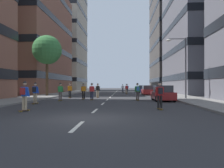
{
  "coord_description": "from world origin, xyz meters",
  "views": [
    {
      "loc": [
        1.73,
        -10.03,
        1.54
      ],
      "look_at": [
        0.0,
        22.35,
        1.73
      ],
      "focal_mm": 34.83,
      "sensor_mm": 36.0,
      "label": 1
    }
  ],
  "objects_px": {
    "skater_5": "(137,90)",
    "skater_9": "(126,88)",
    "skater_1": "(127,88)",
    "skater_6": "(60,91)",
    "skater_10": "(98,88)",
    "skater_12": "(160,94)",
    "parked_car_far": "(163,94)",
    "skater_4": "(24,94)",
    "parked_car_near": "(148,91)",
    "parked_car_mid": "(143,89)",
    "skater_2": "(70,90)",
    "skater_8": "(92,91)",
    "skater_3": "(98,90)",
    "skater_11": "(83,89)",
    "street_tree_near": "(47,50)",
    "skater_7": "(84,90)",
    "skater_0": "(123,88)",
    "streetlamp_right": "(182,61)",
    "skater_13": "(35,92)"
  },
  "relations": [
    {
      "from": "skater_6",
      "to": "skater_12",
      "type": "height_order",
      "value": "same"
    },
    {
      "from": "skater_2",
      "to": "skater_8",
      "type": "relative_size",
      "value": 1.0
    },
    {
      "from": "parked_car_near",
      "to": "street_tree_near",
      "type": "height_order",
      "value": "street_tree_near"
    },
    {
      "from": "skater_1",
      "to": "skater_12",
      "type": "distance_m",
      "value": 29.71
    },
    {
      "from": "skater_4",
      "to": "skater_6",
      "type": "distance_m",
      "value": 8.73
    },
    {
      "from": "parked_car_near",
      "to": "parked_car_mid",
      "type": "height_order",
      "value": "same"
    },
    {
      "from": "skater_8",
      "to": "skater_11",
      "type": "distance_m",
      "value": 13.37
    },
    {
      "from": "street_tree_near",
      "to": "skater_1",
      "type": "relative_size",
      "value": 4.65
    },
    {
      "from": "parked_car_mid",
      "to": "skater_3",
      "type": "distance_m",
      "value": 18.76
    },
    {
      "from": "parked_car_far",
      "to": "street_tree_near",
      "type": "distance_m",
      "value": 17.21
    },
    {
      "from": "skater_2",
      "to": "skater_3",
      "type": "relative_size",
      "value": 1.0
    },
    {
      "from": "parked_car_far",
      "to": "street_tree_near",
      "type": "xyz_separation_m",
      "value": [
        -14.39,
        7.56,
        5.68
      ]
    },
    {
      "from": "skater_11",
      "to": "skater_12",
      "type": "bearing_deg",
      "value": -67.38
    },
    {
      "from": "parked_car_far",
      "to": "skater_6",
      "type": "height_order",
      "value": "skater_6"
    },
    {
      "from": "parked_car_mid",
      "to": "skater_8",
      "type": "bearing_deg",
      "value": -108.3
    },
    {
      "from": "parked_car_far",
      "to": "street_tree_near",
      "type": "bearing_deg",
      "value": 152.28
    },
    {
      "from": "skater_6",
      "to": "skater_9",
      "type": "relative_size",
      "value": 1.0
    },
    {
      "from": "skater_9",
      "to": "parked_car_far",
      "type": "bearing_deg",
      "value": -79.38
    },
    {
      "from": "skater_7",
      "to": "skater_9",
      "type": "distance_m",
      "value": 16.6
    },
    {
      "from": "skater_0",
      "to": "skater_6",
      "type": "xyz_separation_m",
      "value": [
        -6.06,
        -26.89,
        0.0
      ]
    },
    {
      "from": "skater_0",
      "to": "skater_4",
      "type": "height_order",
      "value": "same"
    },
    {
      "from": "parked_car_far",
      "to": "skater_4",
      "type": "distance_m",
      "value": 13.44
    },
    {
      "from": "skater_1",
      "to": "skater_3",
      "type": "relative_size",
      "value": 1.0
    },
    {
      "from": "skater_3",
      "to": "skater_11",
      "type": "height_order",
      "value": "same"
    },
    {
      "from": "skater_1",
      "to": "skater_9",
      "type": "height_order",
      "value": "same"
    },
    {
      "from": "skater_9",
      "to": "skater_5",
      "type": "bearing_deg",
      "value": -87.09
    },
    {
      "from": "parked_car_far",
      "to": "skater_7",
      "type": "bearing_deg",
      "value": 166.39
    },
    {
      "from": "parked_car_near",
      "to": "skater_12",
      "type": "height_order",
      "value": "skater_12"
    },
    {
      "from": "parked_car_far",
      "to": "skater_12",
      "type": "bearing_deg",
      "value": -101.34
    },
    {
      "from": "parked_car_near",
      "to": "skater_2",
      "type": "xyz_separation_m",
      "value": [
        -10.38,
        -8.74,
        0.29
      ]
    },
    {
      "from": "parked_car_near",
      "to": "streetlamp_right",
      "type": "relative_size",
      "value": 0.68
    },
    {
      "from": "parked_car_mid",
      "to": "skater_0",
      "type": "relative_size",
      "value": 2.47
    },
    {
      "from": "parked_car_mid",
      "to": "skater_7",
      "type": "distance_m",
      "value": 22.09
    },
    {
      "from": "skater_6",
      "to": "skater_1",
      "type": "bearing_deg",
      "value": 72.69
    },
    {
      "from": "skater_10",
      "to": "skater_12",
      "type": "xyz_separation_m",
      "value": [
        7.94,
        -33.6,
        0.03
      ]
    },
    {
      "from": "streetlamp_right",
      "to": "skater_2",
      "type": "distance_m",
      "value": 13.4
    },
    {
      "from": "skater_6",
      "to": "skater_10",
      "type": "distance_m",
      "value": 26.32
    },
    {
      "from": "skater_5",
      "to": "skater_9",
      "type": "height_order",
      "value": "same"
    },
    {
      "from": "skater_2",
      "to": "skater_4",
      "type": "distance_m",
      "value": 13.63
    },
    {
      "from": "street_tree_near",
      "to": "skater_4",
      "type": "height_order",
      "value": "street_tree_near"
    },
    {
      "from": "street_tree_near",
      "to": "streetlamp_right",
      "type": "relative_size",
      "value": 1.27
    },
    {
      "from": "parked_car_mid",
      "to": "skater_11",
      "type": "distance_m",
      "value": 13.75
    },
    {
      "from": "skater_13",
      "to": "skater_1",
      "type": "bearing_deg",
      "value": 72.95
    },
    {
      "from": "parked_car_far",
      "to": "skater_0",
      "type": "xyz_separation_m",
      "value": [
        -4.05,
        26.28,
        0.29
      ]
    },
    {
      "from": "streetlamp_right",
      "to": "skater_1",
      "type": "distance_m",
      "value": 20.86
    },
    {
      "from": "parked_car_near",
      "to": "skater_9",
      "type": "relative_size",
      "value": 2.47
    },
    {
      "from": "skater_2",
      "to": "skater_8",
      "type": "bearing_deg",
      "value": -47.68
    },
    {
      "from": "skater_11",
      "to": "parked_car_mid",
      "type": "bearing_deg",
      "value": 39.71
    },
    {
      "from": "skater_0",
      "to": "skater_8",
      "type": "distance_m",
      "value": 25.71
    },
    {
      "from": "parked_car_mid",
      "to": "skater_13",
      "type": "height_order",
      "value": "skater_13"
    }
  ]
}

